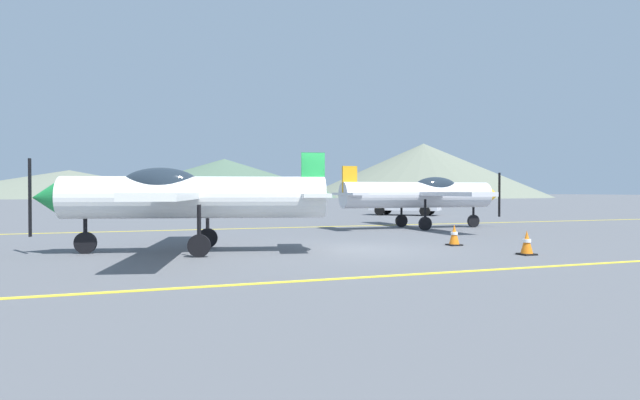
{
  "coord_description": "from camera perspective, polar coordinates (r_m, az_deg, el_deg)",
  "views": [
    {
      "loc": [
        -5.44,
        -13.01,
        1.53
      ],
      "look_at": [
        1.42,
        6.0,
        1.2
      ],
      "focal_mm": 30.58,
      "sensor_mm": 36.0,
      "label": 1
    }
  ],
  "objects": [
    {
      "name": "ground_plane",
      "position": [
        14.19,
        2.85,
        -5.26
      ],
      "size": [
        400.0,
        400.0,
        0.0
      ],
      "primitive_type": "plane",
      "color": "#54565B"
    },
    {
      "name": "apron_line_near",
      "position": [
        10.43,
        11.98,
        -7.5
      ],
      "size": [
        80.0,
        0.16,
        0.01
      ],
      "primitive_type": "cube",
      "color": "yellow",
      "rests_on": "ground_plane"
    },
    {
      "name": "apron_line_far",
      "position": [
        22.58,
        -5.86,
        -2.94
      ],
      "size": [
        80.0,
        0.16,
        0.01
      ],
      "primitive_type": "cube",
      "color": "yellow",
      "rests_on": "ground_plane"
    },
    {
      "name": "airplane_near",
      "position": [
        13.96,
        -14.01,
        0.43
      ],
      "size": [
        7.35,
        8.36,
        2.51
      ],
      "color": "white",
      "rests_on": "ground_plane"
    },
    {
      "name": "airplane_mid",
      "position": [
        22.69,
        10.75,
        0.63
      ],
      "size": [
        7.27,
        8.38,
        2.51
      ],
      "color": "silver",
      "rests_on": "ground_plane"
    },
    {
      "name": "car_sedan",
      "position": [
        34.99,
        8.83,
        -0.2
      ],
      "size": [
        4.43,
        4.17,
        1.62
      ],
      "color": "white",
      "rests_on": "ground_plane"
    },
    {
      "name": "traffic_cone_front",
      "position": [
        15.79,
        13.87,
        -3.6
      ],
      "size": [
        0.36,
        0.36,
        0.59
      ],
      "color": "black",
      "rests_on": "ground_plane"
    },
    {
      "name": "traffic_cone_side",
      "position": [
        13.97,
        20.82,
        -4.22
      ],
      "size": [
        0.36,
        0.36,
        0.59
      ],
      "color": "black",
      "rests_on": "ground_plane"
    },
    {
      "name": "hill_centerleft",
      "position": [
        150.76,
        -24.77,
        1.56
      ],
      "size": [
        74.01,
        74.01,
        6.81
      ],
      "primitive_type": "cone",
      "color": "slate",
      "rests_on": "ground_plane"
    },
    {
      "name": "hill_centerright",
      "position": [
        137.32,
        -9.99,
        2.27
      ],
      "size": [
        62.71,
        62.71,
        9.54
      ],
      "primitive_type": "cone",
      "color": "#4C6651",
      "rests_on": "ground_plane"
    },
    {
      "name": "hill_right",
      "position": [
        144.29,
        10.78,
        3.07
      ],
      "size": [
        63.24,
        63.24,
        13.89
      ],
      "primitive_type": "cone",
      "color": "slate",
      "rests_on": "ground_plane"
    }
  ]
}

